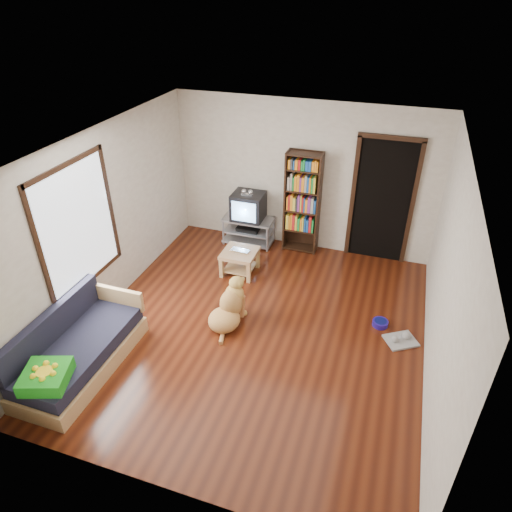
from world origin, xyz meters
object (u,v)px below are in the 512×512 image
(sofa, at_px, (78,351))
(coffee_table, at_px, (240,258))
(tv_stand, at_px, (249,229))
(crt_tv, at_px, (249,205))
(dog_bowl, at_px, (380,323))
(green_cushion, at_px, (46,377))
(dog, at_px, (229,308))
(laptop, at_px, (239,252))
(bookshelf, at_px, (303,198))
(grey_rag, at_px, (401,341))

(sofa, xyz_separation_m, coffee_table, (1.16, 2.65, 0.02))
(tv_stand, bearing_deg, crt_tv, 90.00)
(dog_bowl, bearing_deg, green_cushion, -142.01)
(coffee_table, relative_size, dog, 0.64)
(sofa, distance_m, coffee_table, 2.90)
(crt_tv, distance_m, sofa, 3.81)
(green_cushion, xyz_separation_m, laptop, (1.04, 3.27, -0.09))
(sofa, bearing_deg, tv_stand, 74.98)
(green_cushion, height_order, dog, dog)
(green_cushion, xyz_separation_m, bookshelf, (1.80, 4.37, 0.50))
(bookshelf, xyz_separation_m, dog, (-0.45, -2.34, -0.74))
(green_cushion, xyz_separation_m, crt_tv, (0.85, 4.30, 0.24))
(tv_stand, distance_m, sofa, 3.76)
(tv_stand, bearing_deg, green_cushion, -101.23)
(laptop, xyz_separation_m, coffee_table, (0.00, 0.03, -0.13))
(green_cushion, height_order, grey_rag, green_cushion)
(green_cushion, height_order, laptop, green_cushion)
(tv_stand, height_order, sofa, sofa)
(bookshelf, distance_m, dog, 2.50)
(grey_rag, bearing_deg, laptop, 161.83)
(green_cushion, relative_size, crt_tv, 0.82)
(dog_bowl, bearing_deg, grey_rag, -39.81)
(laptop, bearing_deg, coffee_table, 95.05)
(laptop, height_order, crt_tv, crt_tv)
(green_cushion, bearing_deg, dog, 37.51)
(green_cushion, xyz_separation_m, grey_rag, (3.69, 2.40, -0.48))
(bookshelf, distance_m, coffee_table, 1.50)
(tv_stand, distance_m, coffee_table, 1.00)
(laptop, xyz_separation_m, bookshelf, (0.76, 1.10, 0.59))
(green_cushion, bearing_deg, crt_tv, 59.88)
(sofa, distance_m, dog, 2.02)
(grey_rag, xyz_separation_m, sofa, (-3.82, -1.75, 0.25))
(laptop, bearing_deg, grey_rag, -13.12)
(dog, bearing_deg, green_cushion, -123.54)
(crt_tv, bearing_deg, dog_bowl, -33.02)
(green_cushion, relative_size, bookshelf, 0.26)
(grey_rag, height_order, sofa, sofa)
(green_cushion, distance_m, dog_bowl, 4.33)
(crt_tv, bearing_deg, grey_rag, -33.79)
(green_cushion, relative_size, dog_bowl, 2.16)
(tv_stand, distance_m, dog, 2.30)
(tv_stand, bearing_deg, grey_rag, -33.49)
(grey_rag, bearing_deg, dog, -171.11)
(laptop, height_order, dog, dog)
(tv_stand, distance_m, crt_tv, 0.47)
(tv_stand, xyz_separation_m, crt_tv, (0.00, 0.02, 0.47))
(tv_stand, xyz_separation_m, bookshelf, (0.95, 0.09, 0.73))
(grey_rag, distance_m, tv_stand, 3.42)
(green_cushion, relative_size, grey_rag, 1.19)
(green_cushion, bearing_deg, sofa, 81.86)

